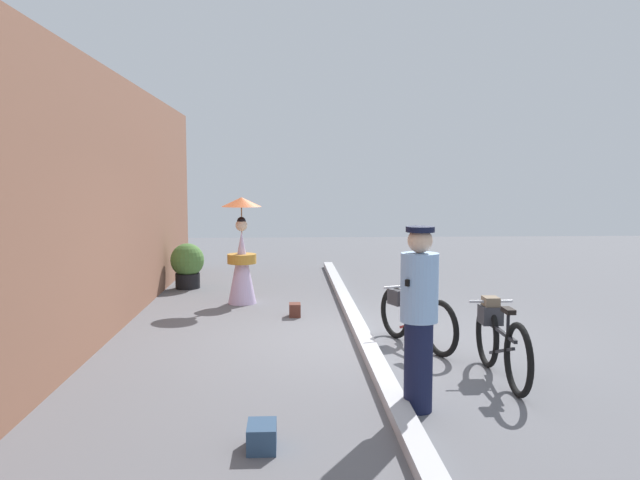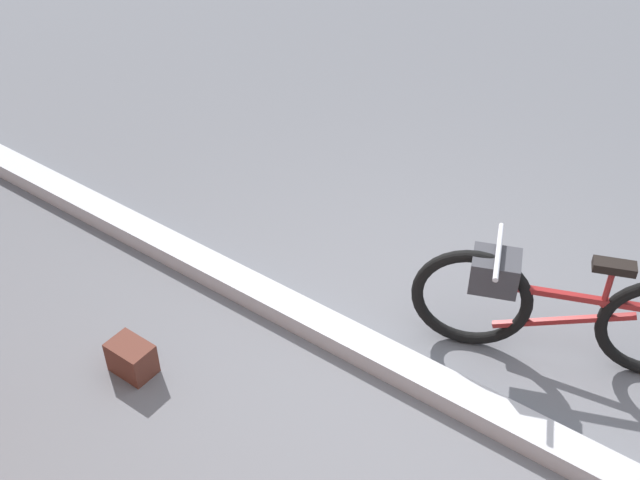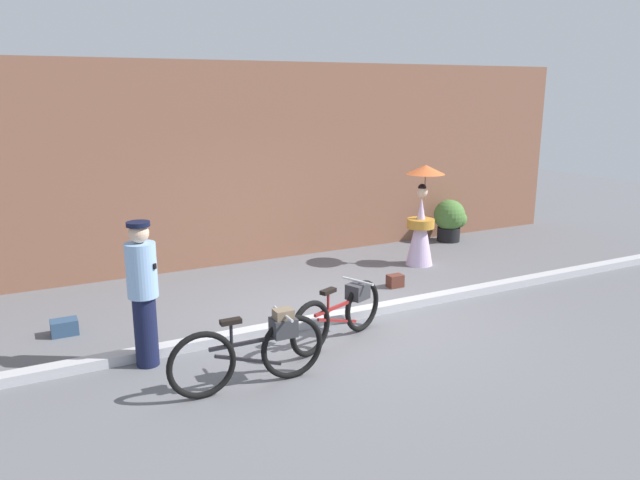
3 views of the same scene
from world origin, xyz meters
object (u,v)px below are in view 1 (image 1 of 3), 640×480
Objects in this scene: potted_plant_by_door at (188,264)px; backpack_on_pavement at (263,436)px; bicycle_far_side at (414,316)px; person_with_parasol at (242,253)px; bicycle_near_officer at (499,339)px; person_officer at (419,313)px; backpack_spare at (295,310)px.

backpack_on_pavement is at bearing -167.38° from potted_plant_by_door.
person_with_parasol is (2.96, 2.36, 0.47)m from bicycle_far_side.
bicycle_near_officer is 1.99× the size of potted_plant_by_door.
bicycle_near_officer is at bearing -155.36° from bicycle_far_side.
backpack_on_pavement is (-0.77, 1.38, -0.80)m from person_officer.
potted_plant_by_door reaches higher than backpack_on_pavement.
person_with_parasol is (4.35, 3.00, 0.43)m from bicycle_near_officer.
person_with_parasol is at bearing 5.33° from backpack_on_pavement.
person_officer is at bearing -165.60° from backpack_spare.
bicycle_near_officer is 3.86m from backpack_spare.
person_officer is at bearing -60.84° from backpack_on_pavement.
backpack_on_pavement is at bearing 176.24° from backpack_spare.
person_officer reaches higher than bicycle_far_side.
backpack_spare is at bearing 33.33° from bicycle_near_officer.
person_officer is at bearing -155.74° from potted_plant_by_door.
person_officer is (-2.30, 0.42, 0.52)m from bicycle_far_side.
backpack_on_pavement and backpack_spare have the same top height.
person_with_parasol reaches higher than bicycle_far_side.
potted_plant_by_door reaches higher than backpack_spare.
bicycle_far_side is 4.85× the size of backpack_on_pavement.
bicycle_near_officer is at bearing -55.30° from backpack_on_pavement.
person_with_parasol reaches higher than bicycle_near_officer.
potted_plant_by_door is at bearing 36.66° from backpack_spare.
backpack_on_pavement is (-3.08, 1.80, -0.28)m from bicycle_far_side.
bicycle_near_officer is at bearing -145.38° from person_with_parasol.
person_officer reaches higher than backpack_on_pavement.
person_officer reaches higher than bicycle_near_officer.
person_with_parasol is (5.26, 1.95, -0.05)m from person_officer.
backpack_on_pavement is 4.92m from backpack_spare.
backpack_spare is at bearing -3.76° from backpack_on_pavement.
person_officer is 6.77× the size of backpack_spare.
person_officer is 1.77m from backpack_on_pavement.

